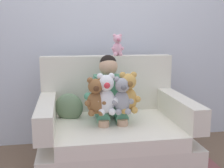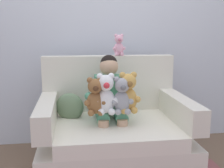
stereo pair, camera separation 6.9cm
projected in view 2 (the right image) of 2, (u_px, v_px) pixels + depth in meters
name	position (u px, v px, depth m)	size (l,w,h in m)	color
ground_plane	(114.00, 168.00, 2.57)	(8.00, 8.00, 0.00)	brown
back_wall	(104.00, 25.00, 3.08)	(6.00, 0.10, 2.60)	silver
armchair	(114.00, 134.00, 2.56)	(1.31, 0.97, 1.00)	silver
seated_child	(110.00, 96.00, 2.53)	(0.45, 0.39, 0.82)	#4C9370
plush_white	(106.00, 95.00, 2.33)	(0.20, 0.17, 0.35)	white
plush_grey	(122.00, 96.00, 2.34)	(0.19, 0.15, 0.32)	#9E9EA3
plush_honey	(128.00, 94.00, 2.37)	(0.21, 0.17, 0.35)	gold
plush_brown	(95.00, 97.00, 2.31)	(0.19, 0.15, 0.32)	brown
plush_pink_on_backrest	(119.00, 46.00, 2.78)	(0.13, 0.10, 0.22)	#EAA8BC
throw_pillow	(70.00, 107.00, 2.59)	(0.26, 0.12, 0.26)	slate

